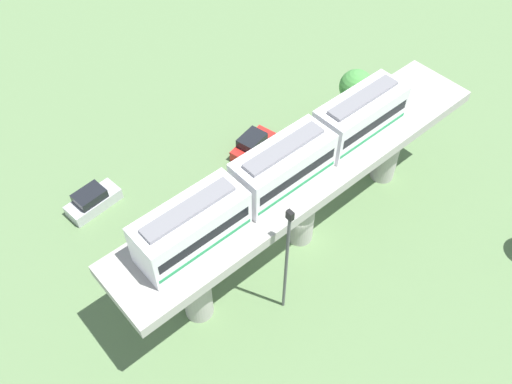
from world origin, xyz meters
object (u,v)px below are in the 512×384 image
Objects in this scene: parked_car_red at (253,145)px; signal_post at (287,259)px; tree_mid_lot at (356,87)px; train at (283,167)px; parked_car_silver at (93,201)px; parked_car_yellow at (156,245)px.

signal_post reaches higher than parked_car_red.
tree_mid_lot is at bearing -60.84° from signal_post.
train is 16.98m from tree_mid_lot.
tree_mid_lot is (-6.24, -22.70, 2.87)m from parked_car_silver.
signal_post is at bearing 141.39° from train.
tree_mid_lot is (6.36, -14.78, -5.45)m from train.
parked_car_yellow is at bearing 92.41° from parked_car_red.
signal_post reaches higher than parked_car_yellow.
train is 4.57× the size of parked_car_red.
tree_mid_lot is at bearing -98.54° from parked_car_yellow.
signal_post is (-16.00, -5.21, 4.84)m from parked_car_silver.
parked_car_red is 0.88× the size of tree_mid_lot.
parked_car_yellow is at bearing -174.77° from parked_car_silver.
parked_car_yellow is at bearing 22.94° from signal_post.
parked_car_red is at bearing -30.82° from train.
train reaches higher than parked_car_red.
parked_car_silver is at bearing 18.05° from signal_post.
train is 4.01× the size of tree_mid_lot.
parked_car_yellow is (-3.18, 12.03, 0.00)m from parked_car_red.
parked_car_yellow is 0.87× the size of tree_mid_lot.
train is 13.42m from parked_car_red.
train is 2.02× the size of signal_post.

